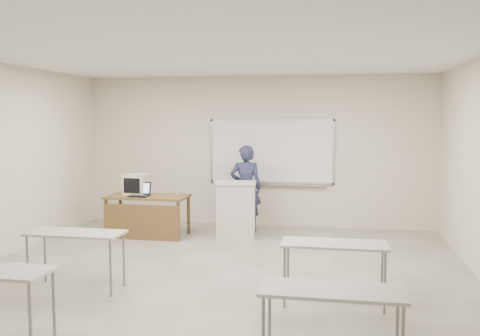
% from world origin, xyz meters
% --- Properties ---
extents(floor, '(7.00, 8.00, 0.01)m').
position_xyz_m(floor, '(0.00, 0.00, -0.01)').
color(floor, gray).
rests_on(floor, ground).
extents(whiteboard, '(2.48, 0.10, 1.31)m').
position_xyz_m(whiteboard, '(0.30, 3.97, 1.48)').
color(whiteboard, white).
rests_on(whiteboard, floor).
extents(student_desks, '(4.40, 2.20, 0.73)m').
position_xyz_m(student_desks, '(-0.00, -1.35, 0.67)').
color(student_desks, '#A8A7A1').
rests_on(student_desks, floor).
extents(instructor_desk, '(1.48, 0.74, 0.75)m').
position_xyz_m(instructor_desk, '(-1.80, 2.49, 0.55)').
color(instructor_desk, brown).
rests_on(instructor_desk, floor).
extents(podium, '(0.72, 0.53, 1.01)m').
position_xyz_m(podium, '(-0.20, 2.83, 0.51)').
color(podium, beige).
rests_on(podium, floor).
extents(crt_monitor, '(0.42, 0.46, 0.39)m').
position_xyz_m(crt_monitor, '(-2.05, 2.73, 0.94)').
color(crt_monitor, '#B8B19C').
rests_on(crt_monitor, instructor_desk).
extents(laptop, '(0.34, 0.31, 0.25)m').
position_xyz_m(laptop, '(-1.90, 2.48, 0.81)').
color(laptop, black).
rests_on(laptop, instructor_desk).
extents(mouse, '(0.10, 0.08, 0.03)m').
position_xyz_m(mouse, '(-1.25, 2.65, 0.77)').
color(mouse, gray).
rests_on(mouse, instructor_desk).
extents(keyboard, '(0.47, 0.21, 0.03)m').
position_xyz_m(keyboard, '(-0.35, 2.71, 1.02)').
color(keyboard, '#B8B19C').
rests_on(keyboard, podium).
extents(presenter, '(0.66, 0.49, 1.65)m').
position_xyz_m(presenter, '(-0.12, 3.41, 0.83)').
color(presenter, black).
rests_on(presenter, floor).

